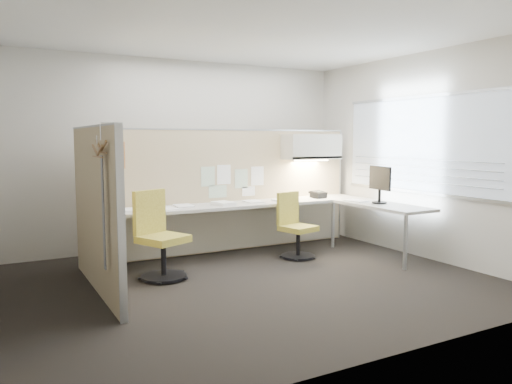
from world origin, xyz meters
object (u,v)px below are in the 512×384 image
desk (265,212)px  phone (318,195)px  chair_right (295,228)px  monitor (380,182)px  chair_left (159,238)px

desk → phone: 1.03m
phone → desk: bearing=177.2°
chair_right → phone: (0.75, 0.49, 0.37)m
desk → chair_right: bearing=-54.2°
desk → chair_right: size_ratio=4.53×
desk → monitor: 1.65m
desk → phone: size_ratio=16.79×
desk → phone: (1.01, 0.13, 0.18)m
chair_left → chair_right: 1.97m
chair_left → phone: bearing=-11.6°
chair_right → monitor: bearing=-36.6°
desk → phone: bearing=7.4°
chair_left → chair_right: bearing=-20.9°
chair_right → phone: bearing=19.3°
chair_right → monitor: monitor is taller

